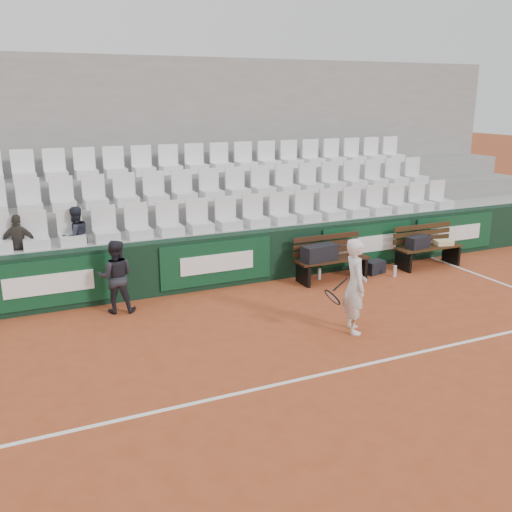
# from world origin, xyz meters

# --- Properties ---
(ground) EXTENTS (80.00, 80.00, 0.00)m
(ground) POSITION_xyz_m (0.00, 0.00, 0.00)
(ground) COLOR #9F4423
(ground) RESTS_ON ground
(court_baseline) EXTENTS (18.00, 0.06, 0.01)m
(court_baseline) POSITION_xyz_m (0.00, 0.00, 0.00)
(court_baseline) COLOR white
(court_baseline) RESTS_ON ground
(back_barrier) EXTENTS (18.00, 0.34, 1.00)m
(back_barrier) POSITION_xyz_m (0.07, 3.99, 0.50)
(back_barrier) COLOR black
(back_barrier) RESTS_ON ground
(grandstand_tier_front) EXTENTS (18.00, 0.95, 1.00)m
(grandstand_tier_front) POSITION_xyz_m (0.00, 4.62, 0.50)
(grandstand_tier_front) COLOR #979694
(grandstand_tier_front) RESTS_ON ground
(grandstand_tier_mid) EXTENTS (18.00, 0.95, 1.45)m
(grandstand_tier_mid) POSITION_xyz_m (0.00, 5.58, 0.72)
(grandstand_tier_mid) COLOR gray
(grandstand_tier_mid) RESTS_ON ground
(grandstand_tier_back) EXTENTS (18.00, 0.95, 1.90)m
(grandstand_tier_back) POSITION_xyz_m (0.00, 6.53, 0.95)
(grandstand_tier_back) COLOR gray
(grandstand_tier_back) RESTS_ON ground
(grandstand_rear_wall) EXTENTS (18.00, 0.30, 4.40)m
(grandstand_rear_wall) POSITION_xyz_m (0.00, 7.15, 2.20)
(grandstand_rear_wall) COLOR gray
(grandstand_rear_wall) RESTS_ON ground
(seat_row_front) EXTENTS (11.90, 0.44, 0.63)m
(seat_row_front) POSITION_xyz_m (0.00, 4.45, 1.31)
(seat_row_front) COLOR silver
(seat_row_front) RESTS_ON grandstand_tier_front
(seat_row_mid) EXTENTS (11.90, 0.44, 0.63)m
(seat_row_mid) POSITION_xyz_m (0.00, 5.40, 1.77)
(seat_row_mid) COLOR silver
(seat_row_mid) RESTS_ON grandstand_tier_mid
(seat_row_back) EXTENTS (11.90, 0.44, 0.63)m
(seat_row_back) POSITION_xyz_m (0.00, 6.35, 2.21)
(seat_row_back) COLOR white
(seat_row_back) RESTS_ON grandstand_tier_back
(bench_left) EXTENTS (1.50, 0.56, 0.45)m
(bench_left) POSITION_xyz_m (2.07, 3.39, 0.23)
(bench_left) COLOR #331B0F
(bench_left) RESTS_ON ground
(bench_right) EXTENTS (1.50, 0.56, 0.45)m
(bench_right) POSITION_xyz_m (4.45, 3.35, 0.23)
(bench_right) COLOR #362110
(bench_right) RESTS_ON ground
(sports_bag_left) EXTENTS (0.75, 0.41, 0.31)m
(sports_bag_left) POSITION_xyz_m (1.76, 3.38, 0.60)
(sports_bag_left) COLOR black
(sports_bag_left) RESTS_ON bench_left
(sports_bag_right) EXTENTS (0.56, 0.34, 0.24)m
(sports_bag_right) POSITION_xyz_m (4.15, 3.35, 0.57)
(sports_bag_right) COLOR black
(sports_bag_right) RESTS_ON bench_right
(towel) EXTENTS (0.42, 0.34, 0.10)m
(towel) POSITION_xyz_m (4.82, 3.32, 0.50)
(towel) COLOR #D5C38A
(towel) RESTS_ON bench_right
(sports_bag_ground) EXTENTS (0.49, 0.36, 0.26)m
(sports_bag_ground) POSITION_xyz_m (3.11, 3.42, 0.13)
(sports_bag_ground) COLOR black
(sports_bag_ground) RESTS_ON ground
(water_bottle_near) EXTENTS (0.07, 0.07, 0.23)m
(water_bottle_near) POSITION_xyz_m (1.88, 3.55, 0.12)
(water_bottle_near) COLOR silver
(water_bottle_near) RESTS_ON ground
(water_bottle_far) EXTENTS (0.07, 0.07, 0.24)m
(water_bottle_far) POSITION_xyz_m (3.35, 3.04, 0.12)
(water_bottle_far) COLOR silver
(water_bottle_far) RESTS_ON ground
(tennis_player) EXTENTS (0.75, 0.63, 1.49)m
(tennis_player) POSITION_xyz_m (1.02, 1.06, 0.75)
(tennis_player) COLOR silver
(tennis_player) RESTS_ON ground
(ball_kid) EXTENTS (0.71, 0.62, 1.26)m
(ball_kid) POSITION_xyz_m (-2.16, 3.42, 0.63)
(ball_kid) COLOR black
(ball_kid) RESTS_ON ground
(spectator_b) EXTENTS (0.67, 0.41, 1.06)m
(spectator_b) POSITION_xyz_m (-3.57, 4.50, 1.53)
(spectator_b) COLOR #312C27
(spectator_b) RESTS_ON grandstand_tier_front
(spectator_c) EXTENTS (0.66, 0.59, 1.12)m
(spectator_c) POSITION_xyz_m (-2.63, 4.50, 1.56)
(spectator_c) COLOR #1E222D
(spectator_c) RESTS_ON grandstand_tier_front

